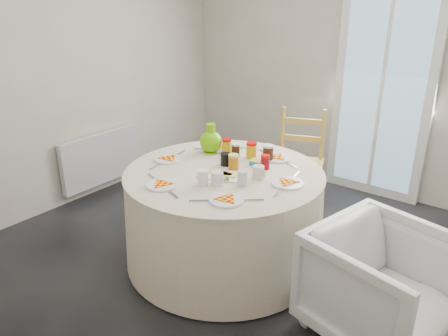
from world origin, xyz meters
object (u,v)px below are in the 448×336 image
Objects in this scene: armchair at (382,281)px; table at (224,217)px; wooden_chair at (298,167)px; radiator at (102,158)px; green_pitcher at (211,141)px.

table is at bearing 99.41° from armchair.
armchair is (1.23, -1.18, -0.08)m from wooden_chair.
table is 1.29m from armchair.
table reaches higher than radiator.
radiator is 1.58m from green_pitcher.
armchair is 1.75m from green_pitcher.
green_pitcher reaches higher than table.
wooden_chair reaches higher than armchair.
green_pitcher is at bearing 90.77° from armchair.
wooden_chair reaches higher than table.
wooden_chair is 1.01m from green_pitcher.
armchair is (1.29, -0.08, 0.02)m from table.
table is 6.45× the size of green_pitcher.
table is 1.54× the size of wooden_chair.
radiator is at bearing 172.16° from table.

